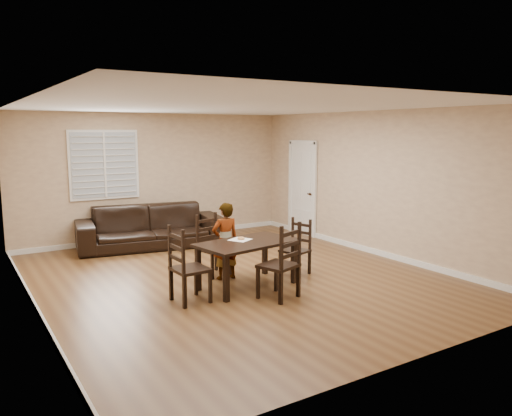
# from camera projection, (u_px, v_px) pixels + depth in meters

# --- Properties ---
(ground) EXTENTS (7.00, 7.00, 0.00)m
(ground) POSITION_uv_depth(u_px,v_px,m) (237.00, 277.00, 8.00)
(ground) COLOR brown
(ground) RESTS_ON ground
(room) EXTENTS (6.04, 7.04, 2.72)m
(room) POSITION_uv_depth(u_px,v_px,m) (233.00, 164.00, 7.89)
(room) COLOR #D0B48D
(room) RESTS_ON ground
(dining_table) EXTENTS (1.59, 1.05, 0.69)m
(dining_table) POSITION_uv_depth(u_px,v_px,m) (247.00, 247.00, 7.44)
(dining_table) COLOR black
(dining_table) RESTS_ON ground
(chair_near) EXTENTS (0.53, 0.51, 0.99)m
(chair_near) POSITION_uv_depth(u_px,v_px,m) (209.00, 247.00, 8.16)
(chair_near) COLOR black
(chair_near) RESTS_ON ground
(chair_far) EXTENTS (0.61, 0.59, 1.08)m
(chair_far) POSITION_uv_depth(u_px,v_px,m) (286.00, 265.00, 6.87)
(chair_far) COLOR black
(chair_far) RESTS_ON ground
(chair_left) EXTENTS (0.47, 0.50, 1.06)m
(chair_left) POSITION_uv_depth(u_px,v_px,m) (182.00, 269.00, 6.72)
(chair_left) COLOR black
(chair_left) RESTS_ON ground
(chair_right) EXTENTS (0.48, 0.50, 0.91)m
(chair_right) POSITION_uv_depth(u_px,v_px,m) (299.00, 248.00, 8.21)
(chair_right) COLOR black
(chair_right) RESTS_ON ground
(child) EXTENTS (0.46, 0.31, 1.22)m
(child) POSITION_uv_depth(u_px,v_px,m) (225.00, 241.00, 7.83)
(child) COLOR gray
(child) RESTS_ON ground
(napkin) EXTENTS (0.38, 0.38, 0.00)m
(napkin) POSITION_uv_depth(u_px,v_px,m) (240.00, 240.00, 7.55)
(napkin) COLOR silver
(napkin) RESTS_ON dining_table
(donut) EXTENTS (0.11, 0.11, 0.04)m
(donut) POSITION_uv_depth(u_px,v_px,m) (241.00, 238.00, 7.55)
(donut) COLOR #B97942
(donut) RESTS_ON napkin
(sofa) EXTENTS (3.00, 1.59, 0.83)m
(sofa) POSITION_uv_depth(u_px,v_px,m) (151.00, 227.00, 10.04)
(sofa) COLOR black
(sofa) RESTS_ON ground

